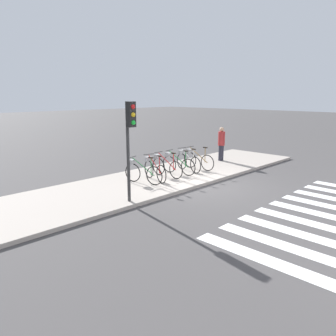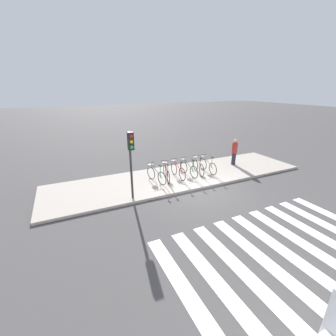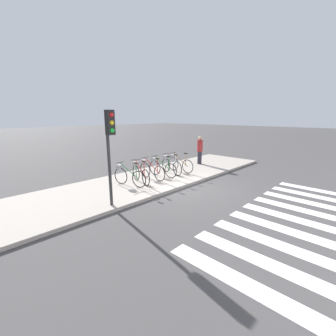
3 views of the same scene
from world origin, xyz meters
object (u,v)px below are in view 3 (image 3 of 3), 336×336
parked_bicycle_3 (161,167)px  parked_bicycle_4 (170,165)px  parked_bicycle_2 (151,169)px  parked_bicycle_5 (179,163)px  parked_bicycle_1 (140,172)px  pedestrian (200,149)px  parked_bicycle_0 (128,175)px  traffic_light (110,138)px

parked_bicycle_3 → parked_bicycle_4: (0.73, 0.06, 0.00)m
parked_bicycle_2 → parked_bicycle_5: size_ratio=1.00×
parked_bicycle_1 → pedestrian: (5.09, 0.44, 0.44)m
parked_bicycle_4 → parked_bicycle_1: bearing=-176.4°
parked_bicycle_0 → parked_bicycle_1: 0.64m
parked_bicycle_1 → parked_bicycle_5: (2.73, 0.07, 0.00)m
parked_bicycle_3 → parked_bicycle_1: bearing=-176.7°
parked_bicycle_1 → parked_bicycle_2: (0.73, 0.08, 0.00)m
parked_bicycle_1 → traffic_light: 3.29m
parked_bicycle_4 → traffic_light: size_ratio=0.54×
parked_bicycle_0 → traffic_light: size_ratio=0.54×
parked_bicycle_1 → parked_bicycle_0: bearing=179.8°
parked_bicycle_4 → pedestrian: pedestrian is taller
parked_bicycle_3 → traffic_light: traffic_light is taller
parked_bicycle_2 → parked_bicycle_5: bearing=-0.4°
parked_bicycle_3 → parked_bicycle_5: same height
pedestrian → traffic_light: 7.78m
parked_bicycle_1 → traffic_light: bearing=-147.6°
parked_bicycle_0 → parked_bicycle_2: same height
parked_bicycle_1 → parked_bicycle_2: same height
parked_bicycle_0 → parked_bicycle_2: (1.37, 0.08, 0.00)m
parked_bicycle_4 → traffic_light: traffic_light is taller
parked_bicycle_0 → parked_bicycle_2: size_ratio=0.98×
parked_bicycle_2 → pedestrian: size_ratio=1.00×
parked_bicycle_0 → parked_bicycle_1: bearing=-0.2°
pedestrian → parked_bicycle_3: bearing=-174.5°
parked_bicycle_0 → parked_bicycle_5: (3.37, 0.07, 0.00)m
parked_bicycle_2 → traffic_light: (-3.06, -1.56, 1.78)m
traffic_light → parked_bicycle_0: bearing=41.3°
parked_bicycle_3 → pedestrian: (3.68, 0.36, 0.44)m
traffic_light → parked_bicycle_4: bearing=19.9°
parked_bicycle_3 → pedestrian: size_ratio=1.00×
parked_bicycle_5 → traffic_light: bearing=-163.0°
parked_bicycle_2 → traffic_light: bearing=-153.0°
parked_bicycle_2 → traffic_light: 3.87m
parked_bicycle_2 → traffic_light: size_ratio=0.55×
parked_bicycle_1 → parked_bicycle_4: same height
parked_bicycle_5 → traffic_light: traffic_light is taller
parked_bicycle_3 → parked_bicycle_0: bearing=-177.8°
parked_bicycle_1 → traffic_light: traffic_light is taller
parked_bicycle_3 → parked_bicycle_4: same height
parked_bicycle_2 → parked_bicycle_0: bearing=-176.6°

